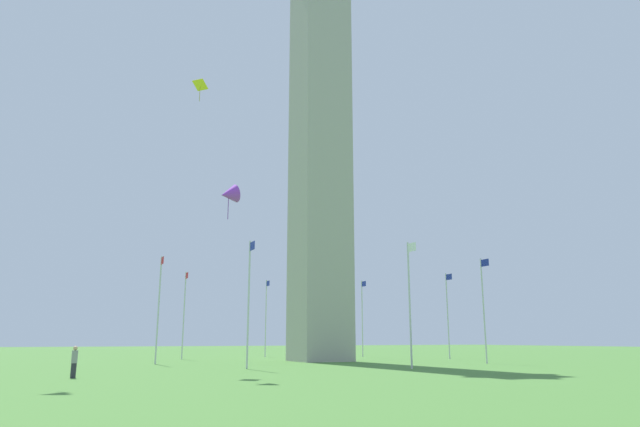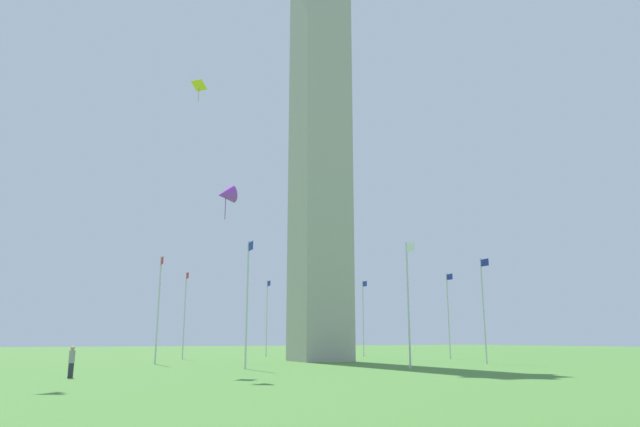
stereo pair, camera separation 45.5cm
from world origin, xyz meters
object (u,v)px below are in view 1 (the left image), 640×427
flagpole_se (362,315)px  flagpole_sw (184,311)px  person_gray_shirt (74,362)px  obelisk_monument (320,135)px  flagpole_w (159,305)px  flagpole_nw (249,298)px  kite_yellow_diamond (200,86)px  flagpole_s (266,315)px  flagpole_ne (484,305)px  kite_purple_delta (229,194)px  flagpole_e (448,312)px  flagpole_n (410,299)px

flagpole_se → flagpole_sw: size_ratio=1.00×
flagpole_se → person_gray_shirt: size_ratio=5.39×
obelisk_monument → flagpole_w: size_ratio=5.00×
flagpole_nw → kite_yellow_diamond: kite_yellow_diamond is taller
flagpole_s → kite_yellow_diamond: kite_yellow_diamond is taller
flagpole_ne → kite_purple_delta: 27.77m
flagpole_s → flagpole_sw: 12.02m
flagpole_ne → flagpole_e: bearing=157.5°
flagpole_n → flagpole_s: 31.41m
flagpole_s → flagpole_nw: size_ratio=1.00×
kite_purple_delta → kite_yellow_diamond: (-10.42, 0.21, 11.74)m
flagpole_s → kite_yellow_diamond: bearing=-31.9°
flagpole_se → kite_yellow_diamond: size_ratio=5.39×
flagpole_sw → flagpole_nw: same height
flagpole_e → person_gray_shirt: bearing=-67.2°
flagpole_s → flagpole_n: bearing=-0.0°
flagpole_ne → person_gray_shirt: size_ratio=5.39×
flagpole_sw → kite_purple_delta: bearing=-7.5°
obelisk_monument → flagpole_sw: size_ratio=5.00×
obelisk_monument → person_gray_shirt: (16.22, -22.84, -22.55)m
flagpole_w → person_gray_shirt: 18.17m
flagpole_nw → kite_purple_delta: (7.41, -3.92, 5.75)m
obelisk_monument → flagpole_w: obelisk_monument is taller
flagpole_nw → flagpole_e: bearing=112.5°
person_gray_shirt → kite_yellow_diamond: size_ratio=1.00×
flagpole_e → flagpole_nw: same height
flagpole_n → flagpole_s: size_ratio=1.00×
flagpole_w → kite_purple_delta: kite_purple_delta is taller
kite_purple_delta → flagpole_e: bearing=121.1°
flagpole_sw → kite_yellow_diamond: (19.21, -3.72, 17.49)m
person_gray_shirt → kite_yellow_diamond: kite_yellow_diamond is taller
kite_purple_delta → flagpole_se: bearing=138.6°
flagpole_sw → flagpole_w: same height
flagpole_se → kite_yellow_diamond: 36.70m
flagpole_sw → kite_yellow_diamond: bearing=-11.0°
person_gray_shirt → kite_purple_delta: kite_purple_delta is taller
flagpole_sw → kite_purple_delta: kite_purple_delta is taller
flagpole_nw → kite_purple_delta: 10.17m
kite_yellow_diamond → flagpole_w: bearing=-173.8°
flagpole_w → kite_yellow_diamond: (8.10, 0.88, 17.49)m
kite_purple_delta → flagpole_s: bearing=156.3°
obelisk_monument → flagpole_se: obelisk_monument is taller
flagpole_n → kite_purple_delta: (2.82, -15.03, 5.75)m
flagpole_ne → kite_yellow_diamond: (-3.00, -25.93, 17.49)m
flagpole_e → flagpole_s: 22.21m
flagpole_w → flagpole_nw: same height
flagpole_e → kite_yellow_diamond: size_ratio=5.39×
flagpole_n → flagpole_w: size_ratio=1.00×
flagpole_se → flagpole_nw: 31.41m
kite_purple_delta → flagpole_w: bearing=-177.9°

